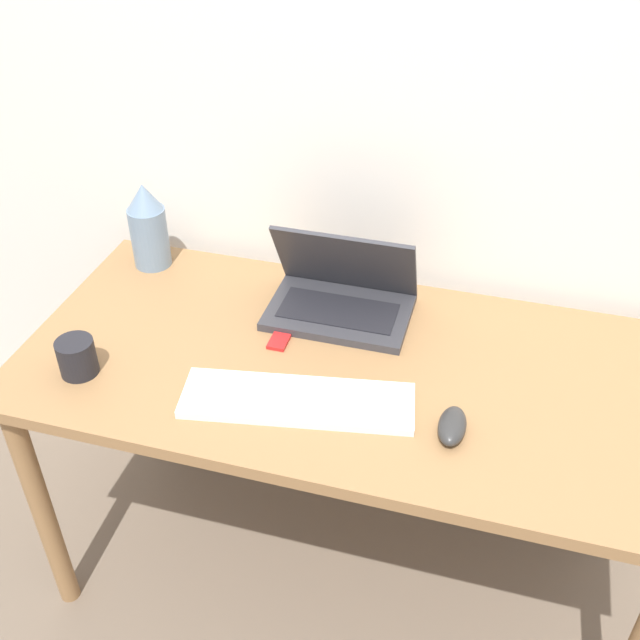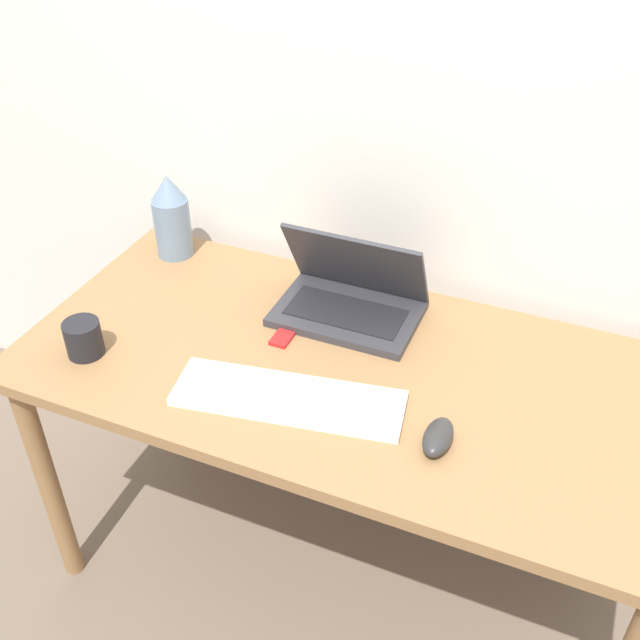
# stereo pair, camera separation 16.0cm
# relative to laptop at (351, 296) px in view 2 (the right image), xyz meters

# --- Properties ---
(wall_back) EXTENTS (6.00, 0.05, 2.50)m
(wall_back) POSITION_rel_laptop_xyz_m (0.07, 0.23, 0.48)
(wall_back) COLOR silver
(wall_back) RESTS_ON ground_plane
(desk) EXTENTS (1.45, 0.70, 0.72)m
(desk) POSITION_rel_laptop_xyz_m (0.07, -0.19, -0.13)
(desk) COLOR olive
(desk) RESTS_ON ground_plane
(laptop) EXTENTS (0.33, 0.23, 0.22)m
(laptop) POSITION_rel_laptop_xyz_m (0.00, 0.00, 0.00)
(laptop) COLOR #333338
(laptop) RESTS_ON desk
(keyboard) EXTENTS (0.49, 0.22, 0.02)m
(keyboard) POSITION_rel_laptop_xyz_m (-0.00, -0.34, -0.04)
(keyboard) COLOR white
(keyboard) RESTS_ON desk
(mouse) EXTENTS (0.05, 0.11, 0.04)m
(mouse) POSITION_rel_laptop_xyz_m (0.31, -0.34, -0.03)
(mouse) COLOR #2D2D2D
(mouse) RESTS_ON desk
(vase) EXTENTS (0.10, 0.10, 0.23)m
(vase) POSITION_rel_laptop_xyz_m (-0.53, 0.07, 0.06)
(vase) COLOR slate
(vase) RESTS_ON desk
(mp3_player) EXTENTS (0.04, 0.06, 0.01)m
(mp3_player) POSITION_rel_laptop_xyz_m (-0.10, -0.16, -0.04)
(mp3_player) COLOR red
(mp3_player) RESTS_ON desk
(mug) EXTENTS (0.08, 0.08, 0.08)m
(mug) POSITION_rel_laptop_xyz_m (-0.49, -0.37, -0.01)
(mug) COLOR black
(mug) RESTS_ON desk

